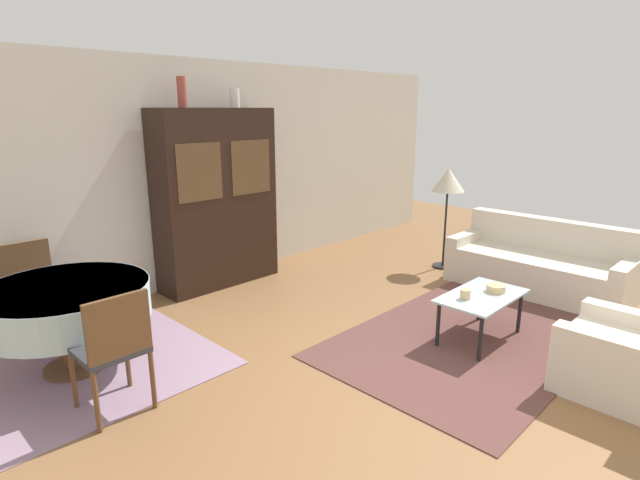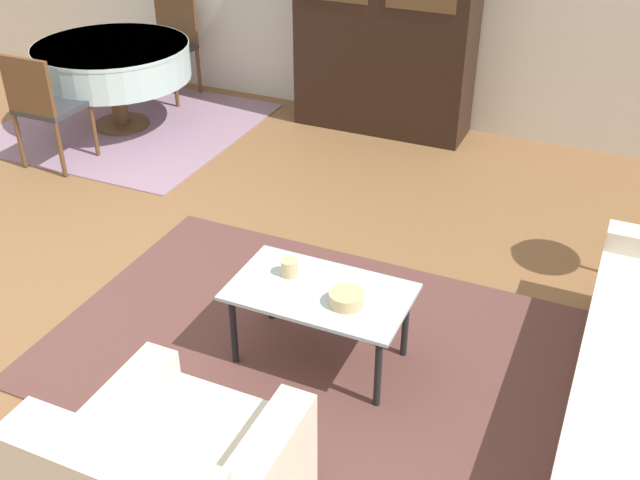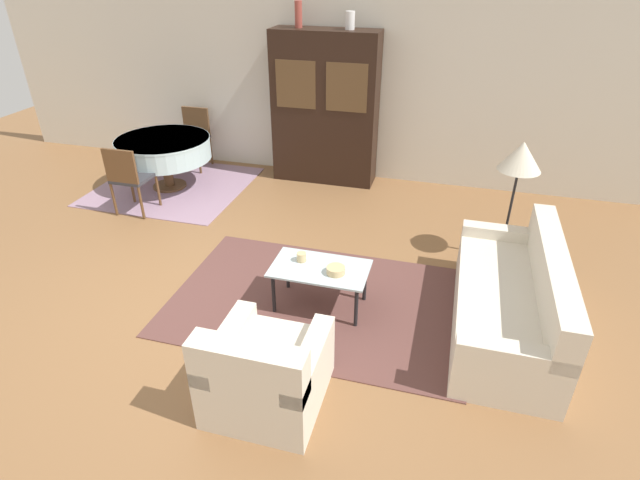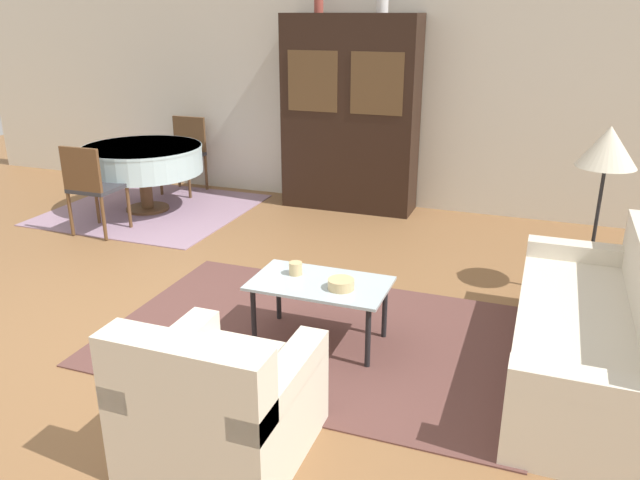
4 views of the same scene
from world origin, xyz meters
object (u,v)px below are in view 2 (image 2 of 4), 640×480
at_px(dining_table, 113,62).
at_px(display_cabinet, 386,6).
at_px(dining_chair_near, 43,103).
at_px(coffee_table, 320,298).
at_px(bowl, 346,299).
at_px(dining_chair_far, 171,41).
at_px(cup, 290,268).

bearing_deg(dining_table, display_cabinet, 23.84).
bearing_deg(dining_chair_near, dining_table, 90.00).
height_order(dining_table, dining_chair_near, dining_chair_near).
bearing_deg(display_cabinet, dining_table, -156.16).
height_order(coffee_table, display_cabinet, display_cabinet).
distance_m(coffee_table, dining_chair_near, 3.18).
relative_size(dining_table, bowl, 7.62).
bearing_deg(coffee_table, bowl, -17.94).
xyz_separation_m(dining_chair_near, dining_chair_far, (0.00, 1.75, 0.00)).
distance_m(dining_chair_near, bowl, 3.35).
bearing_deg(coffee_table, display_cabinet, 104.18).
xyz_separation_m(display_cabinet, dining_table, (-2.12, -0.94, -0.47)).
distance_m(dining_table, cup, 3.42).
bearing_deg(display_cabinet, cup, -79.16).
bearing_deg(dining_chair_far, cup, 132.30).
height_order(coffee_table, cup, cup).
bearing_deg(cup, coffee_table, -17.64).
distance_m(dining_chair_near, dining_chair_far, 1.75).
bearing_deg(display_cabinet, dining_chair_far, -178.31).
distance_m(dining_table, dining_chair_far, 0.88).
xyz_separation_m(display_cabinet, dining_chair_near, (-2.12, -1.81, -0.53)).
xyz_separation_m(display_cabinet, dining_chair_far, (-2.12, -0.06, -0.53)).
relative_size(coffee_table, display_cabinet, 0.43).
bearing_deg(coffee_table, dining_table, 143.37).
relative_size(dining_chair_near, dining_chair_far, 1.00).
xyz_separation_m(coffee_table, dining_table, (-2.91, 2.16, 0.20)).
bearing_deg(dining_table, bowl, -35.79).
distance_m(coffee_table, dining_table, 3.63).
bearing_deg(dining_chair_far, bowl, 134.83).
relative_size(display_cabinet, dining_chair_far, 2.34).
distance_m(dining_chair_near, cup, 2.97).
xyz_separation_m(dining_chair_near, bowl, (3.07, -1.34, -0.05)).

